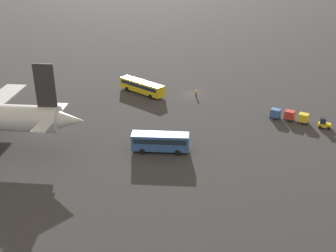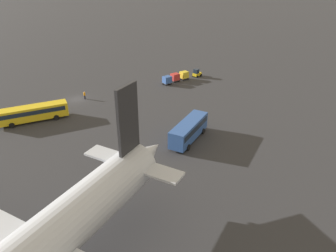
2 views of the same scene
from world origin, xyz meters
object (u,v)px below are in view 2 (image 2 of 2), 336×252
object	(u,v)px
cargo_cart_red	(175,77)
shuttle_bus_far	(189,129)
baggage_tug	(197,73)
worker_person	(85,95)
cargo_cart_blue	(167,80)
shuttle_bus_near	(33,112)
cargo_cart_yellow	(184,75)

from	to	relation	value
cargo_cart_red	shuttle_bus_far	bearing A→B (deg)	54.17
cargo_cart_red	baggage_tug	bearing A→B (deg)	175.15
worker_person	cargo_cart_blue	world-z (taller)	cargo_cart_blue
shuttle_bus_near	cargo_cart_blue	xyz separation A→B (m)	(-32.55, 0.05, -0.63)
worker_person	cargo_cart_blue	distance (m)	20.43
cargo_cart_red	cargo_cart_yellow	bearing A→B (deg)	176.38
shuttle_bus_far	worker_person	bearing A→B (deg)	-102.35
shuttle_bus_near	cargo_cart_yellow	size ratio (longest dim) A/B	6.24
shuttle_bus_near	worker_person	world-z (taller)	shuttle_bus_near
baggage_tug	shuttle_bus_far	bearing A→B (deg)	33.85
shuttle_bus_far	baggage_tug	size ratio (longest dim) A/B	4.02
cargo_cart_yellow	cargo_cart_red	distance (m)	2.87
shuttle_bus_near	baggage_tug	xyz separation A→B (m)	(-42.39, 0.29, -0.88)
shuttle_bus_far	worker_person	world-z (taller)	shuttle_bus_far
shuttle_bus_near	worker_person	size ratio (longest dim) A/B	7.43
cargo_cart_yellow	cargo_cart_blue	bearing A→B (deg)	1.77
cargo_cart_yellow	cargo_cart_red	world-z (taller)	same
cargo_cart_yellow	shuttle_bus_near	bearing A→B (deg)	0.19
baggage_tug	cargo_cart_blue	world-z (taller)	baggage_tug
baggage_tug	worker_person	size ratio (longest dim) A/B	1.49
cargo_cart_blue	cargo_cart_yellow	bearing A→B (deg)	-178.23
worker_person	cargo_cart_yellow	xyz separation A→B (m)	(-25.75, 3.94, 0.32)
shuttle_bus_far	cargo_cart_yellow	bearing A→B (deg)	-153.50
shuttle_bus_far	cargo_cart_blue	xyz separation A→B (m)	(-14.63, -23.87, -0.82)
shuttle_bus_near	cargo_cart_red	bearing A→B (deg)	-165.69
shuttle_bus_near	cargo_cart_red	distance (m)	35.43
cargo_cart_red	cargo_cart_blue	world-z (taller)	same
baggage_tug	cargo_cart_yellow	world-z (taller)	baggage_tug
cargo_cart_blue	worker_person	bearing A→B (deg)	-11.61
shuttle_bus_near	shuttle_bus_far	bearing A→B (deg)	140.64
cargo_cart_yellow	cargo_cart_red	bearing A→B (deg)	-3.62
shuttle_bus_near	cargo_cart_blue	distance (m)	32.56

